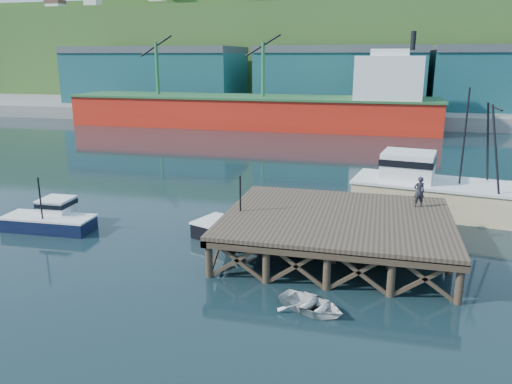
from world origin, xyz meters
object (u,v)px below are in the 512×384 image
(dinghy, at_px, (311,304))
(dockworker, at_px, (419,192))
(trawler, at_px, (445,189))
(boat_navy, at_px, (51,218))
(boat_black, at_px, (250,230))

(dinghy, relative_size, dockworker, 1.70)
(trawler, distance_m, dinghy, 17.21)
(trawler, relative_size, dockworker, 7.53)
(trawler, height_order, dinghy, trawler)
(boat_navy, xyz_separation_m, boat_black, (12.59, 0.82, 0.06))
(boat_black, xyz_separation_m, dockworker, (9.24, 2.40, 2.25))
(boat_navy, distance_m, trawler, 25.76)
(boat_black, distance_m, trawler, 14.25)
(boat_navy, relative_size, dinghy, 1.89)
(dockworker, bearing_deg, boat_black, -4.16)
(boat_black, height_order, dockworker, boat_black)
(trawler, xyz_separation_m, dinghy, (-6.86, -15.72, -1.44))
(boat_navy, bearing_deg, trawler, 18.88)
(boat_navy, xyz_separation_m, trawler, (24.00, 9.31, 1.04))
(boat_black, relative_size, dinghy, 2.38)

